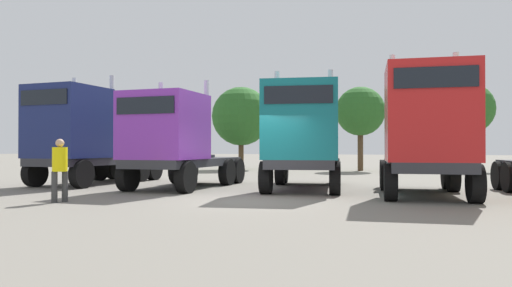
% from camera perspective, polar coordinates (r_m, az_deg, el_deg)
% --- Properties ---
extents(ground, '(200.00, 200.00, 0.00)m').
position_cam_1_polar(ground, '(13.54, -0.04, -6.85)').
color(ground, slate).
extents(semi_truck_navy, '(2.56, 6.16, 4.45)m').
position_cam_1_polar(semi_truck_navy, '(20.19, -20.48, 0.99)').
color(semi_truck_navy, '#333338').
rests_on(semi_truck_navy, ground).
extents(semi_truck_purple, '(2.69, 6.05, 3.98)m').
position_cam_1_polar(semi_truck_purple, '(17.30, -9.90, 0.48)').
color(semi_truck_purple, '#333338').
rests_on(semi_truck_purple, ground).
extents(semi_truck_teal, '(3.59, 6.67, 4.24)m').
position_cam_1_polar(semi_truck_teal, '(16.41, 5.59, 0.81)').
color(semi_truck_teal, '#333338').
rests_on(semi_truck_teal, ground).
extents(semi_truck_red, '(3.17, 6.01, 4.45)m').
position_cam_1_polar(semi_truck_red, '(14.96, 19.83, 1.56)').
color(semi_truck_red, '#333338').
rests_on(semi_truck_red, ground).
extents(visitor_in_hivis, '(0.55, 0.55, 1.74)m').
position_cam_1_polar(visitor_in_hivis, '(14.12, -22.45, -2.44)').
color(visitor_in_hivis, '#3A3A3A').
rests_on(visitor_in_hivis, ground).
extents(oak_far_left, '(4.08, 4.08, 5.75)m').
position_cam_1_polar(oak_far_left, '(33.18, -1.80, 3.26)').
color(oak_far_left, '#4C3823').
rests_on(oak_far_left, ground).
extents(oak_far_centre, '(3.21, 3.21, 5.51)m').
position_cam_1_polar(oak_far_centre, '(31.93, 12.39, 3.75)').
color(oak_far_centre, '#4C3823').
rests_on(oak_far_centre, ground).
extents(oak_far_right, '(3.31, 3.31, 5.73)m').
position_cam_1_polar(oak_far_right, '(34.22, 24.10, 3.79)').
color(oak_far_right, '#4C3823').
rests_on(oak_far_right, ground).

